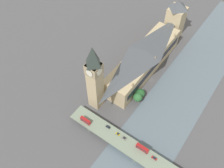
{
  "coord_description": "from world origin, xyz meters",
  "views": [
    {
      "loc": [
        -62.56,
        157.31,
        199.3
      ],
      "look_at": [
        21.12,
        41.22,
        19.8
      ],
      "focal_mm": 40.0,
      "sensor_mm": 36.0,
      "label": 1
    }
  ],
  "objects_px": {
    "victoria_tower": "(175,19)",
    "car_northbound_tail": "(118,134)",
    "car_southbound_mid": "(108,127)",
    "double_decker_bus_rear": "(142,148)",
    "car_southbound_tail": "(154,158)",
    "clock_tower": "(95,77)",
    "double_decker_bus_lead": "(85,120)",
    "parliament_hall": "(144,60)",
    "car_northbound_lead": "(124,138)",
    "road_bridge": "(139,153)"
  },
  "relations": [
    {
      "from": "victoria_tower",
      "to": "car_northbound_tail",
      "type": "height_order",
      "value": "victoria_tower"
    },
    {
      "from": "car_southbound_mid",
      "to": "double_decker_bus_rear",
      "type": "bearing_deg",
      "value": 179.47
    },
    {
      "from": "double_decker_bus_rear",
      "to": "car_southbound_tail",
      "type": "bearing_deg",
      "value": 176.39
    },
    {
      "from": "clock_tower",
      "to": "double_decker_bus_lead",
      "type": "bearing_deg",
      "value": 106.35
    },
    {
      "from": "victoria_tower",
      "to": "car_northbound_tail",
      "type": "relative_size",
      "value": 12.97
    },
    {
      "from": "clock_tower",
      "to": "car_southbound_tail",
      "type": "relative_size",
      "value": 15.49
    },
    {
      "from": "parliament_hall",
      "to": "clock_tower",
      "type": "relative_size",
      "value": 1.5
    },
    {
      "from": "victoria_tower",
      "to": "car_southbound_tail",
      "type": "distance_m",
      "value": 163.1
    },
    {
      "from": "victoria_tower",
      "to": "double_decker_bus_rear",
      "type": "xyz_separation_m",
      "value": [
        -48.91,
        149.8,
        -13.81
      ]
    },
    {
      "from": "car_southbound_mid",
      "to": "clock_tower",
      "type": "bearing_deg",
      "value": -33.05
    },
    {
      "from": "double_decker_bus_rear",
      "to": "car_southbound_mid",
      "type": "distance_m",
      "value": 34.67
    },
    {
      "from": "double_decker_bus_lead",
      "to": "double_decker_bus_rear",
      "type": "xyz_separation_m",
      "value": [
        -53.86,
        -7.04,
        0.06
      ]
    },
    {
      "from": "parliament_hall",
      "to": "car_southbound_tail",
      "type": "bearing_deg",
      "value": 126.31
    },
    {
      "from": "clock_tower",
      "to": "car_northbound_tail",
      "type": "bearing_deg",
      "value": 154.25
    },
    {
      "from": "double_decker_bus_rear",
      "to": "car_northbound_lead",
      "type": "bearing_deg",
      "value": 1.42
    },
    {
      "from": "parliament_hall",
      "to": "double_decker_bus_rear",
      "type": "distance_m",
      "value": 95.42
    },
    {
      "from": "road_bridge",
      "to": "car_southbound_mid",
      "type": "distance_m",
      "value": 34.33
    },
    {
      "from": "road_bridge",
      "to": "double_decker_bus_rear",
      "type": "bearing_deg",
      "value": -98.72
    },
    {
      "from": "clock_tower",
      "to": "double_decker_bus_rear",
      "type": "xyz_separation_m",
      "value": [
        -61.07,
        17.54,
        -29.75
      ]
    },
    {
      "from": "road_bridge",
      "to": "double_decker_bus_rear",
      "type": "relative_size",
      "value": 12.24
    },
    {
      "from": "victoria_tower",
      "to": "car_southbound_mid",
      "type": "height_order",
      "value": "victoria_tower"
    },
    {
      "from": "car_northbound_tail",
      "to": "clock_tower",
      "type": "bearing_deg",
      "value": -25.75
    },
    {
      "from": "car_southbound_tail",
      "to": "car_northbound_tail",
      "type": "bearing_deg",
      "value": -0.59
    },
    {
      "from": "clock_tower",
      "to": "car_northbound_lead",
      "type": "bearing_deg",
      "value": 157.69
    },
    {
      "from": "double_decker_bus_lead",
      "to": "car_northbound_lead",
      "type": "relative_size",
      "value": 2.29
    },
    {
      "from": "car_northbound_lead",
      "to": "car_southbound_mid",
      "type": "xyz_separation_m",
      "value": [
        17.32,
        -0.75,
        -0.09
      ]
    },
    {
      "from": "double_decker_bus_lead",
      "to": "car_southbound_mid",
      "type": "distance_m",
      "value": 20.71
    },
    {
      "from": "victoria_tower",
      "to": "car_southbound_tail",
      "type": "bearing_deg",
      "value": 111.97
    },
    {
      "from": "double_decker_bus_rear",
      "to": "car_southbound_tail",
      "type": "relative_size",
      "value": 2.36
    },
    {
      "from": "car_southbound_tail",
      "to": "road_bridge",
      "type": "bearing_deg",
      "value": 12.55
    },
    {
      "from": "clock_tower",
      "to": "double_decker_bus_lead",
      "type": "height_order",
      "value": "clock_tower"
    },
    {
      "from": "car_northbound_lead",
      "to": "double_decker_bus_lead",
      "type": "bearing_deg",
      "value": 10.24
    },
    {
      "from": "victoria_tower",
      "to": "double_decker_bus_lead",
      "type": "xyz_separation_m",
      "value": [
        4.95,
        156.83,
        -13.87
      ]
    },
    {
      "from": "clock_tower",
      "to": "car_northbound_tail",
      "type": "height_order",
      "value": "clock_tower"
    },
    {
      "from": "clock_tower",
      "to": "victoria_tower",
      "type": "height_order",
      "value": "clock_tower"
    },
    {
      "from": "road_bridge",
      "to": "car_southbound_mid",
      "type": "height_order",
      "value": "car_southbound_mid"
    },
    {
      "from": "double_decker_bus_lead",
      "to": "car_southbound_tail",
      "type": "distance_m",
      "value": 66.02
    },
    {
      "from": "double_decker_bus_lead",
      "to": "clock_tower",
      "type": "bearing_deg",
      "value": -73.65
    },
    {
      "from": "road_bridge",
      "to": "double_decker_bus_lead",
      "type": "relative_size",
      "value": 13.49
    },
    {
      "from": "car_northbound_lead",
      "to": "car_northbound_tail",
      "type": "relative_size",
      "value": 1.15
    },
    {
      "from": "double_decker_bus_lead",
      "to": "car_southbound_tail",
      "type": "bearing_deg",
      "value": -174.53
    },
    {
      "from": "parliament_hall",
      "to": "car_northbound_lead",
      "type": "distance_m",
      "value": 88.36
    },
    {
      "from": "car_northbound_lead",
      "to": "car_southbound_mid",
      "type": "relative_size",
      "value": 1.06
    },
    {
      "from": "car_northbound_lead",
      "to": "double_decker_bus_rear",
      "type": "bearing_deg",
      "value": -178.58
    },
    {
      "from": "double_decker_bus_rear",
      "to": "car_southbound_mid",
      "type": "height_order",
      "value": "double_decker_bus_rear"
    },
    {
      "from": "car_northbound_lead",
      "to": "car_southbound_tail",
      "type": "bearing_deg",
      "value": 179.38
    },
    {
      "from": "car_southbound_mid",
      "to": "road_bridge",
      "type": "bearing_deg",
      "value": 173.6
    },
    {
      "from": "victoria_tower",
      "to": "double_decker_bus_lead",
      "type": "height_order",
      "value": "victoria_tower"
    },
    {
      "from": "victoria_tower",
      "to": "double_decker_bus_rear",
      "type": "bearing_deg",
      "value": 108.08
    },
    {
      "from": "car_northbound_lead",
      "to": "car_southbound_mid",
      "type": "height_order",
      "value": "car_northbound_lead"
    }
  ]
}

